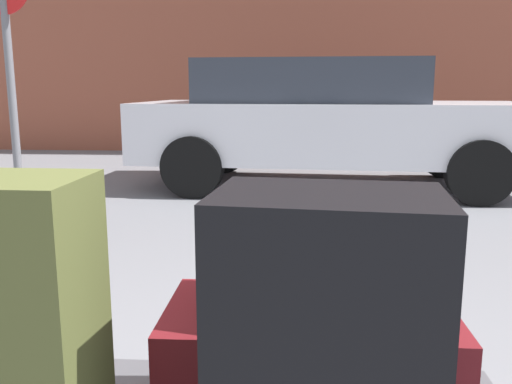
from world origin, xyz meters
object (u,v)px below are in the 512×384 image
at_px(suitcase_black_rear_left, 325,368).
at_px(duffel_bag_black_topmost_pile, 311,253).
at_px(parked_car, 327,120).
at_px(bollard_kerb_near, 438,143).
at_px(no_parking_sign, 9,57).
at_px(duffel_bag_maroon_front_right, 308,365).

xyz_separation_m(suitcase_black_rear_left, duffel_bag_black_topmost_pile, (-0.02, 0.32, 0.11)).
bearing_deg(suitcase_black_rear_left, parked_car, 92.70).
xyz_separation_m(suitcase_black_rear_left, bollard_kerb_near, (1.95, 6.75, -0.28)).
relative_size(duffel_bag_black_topmost_pile, bollard_kerb_near, 0.48).
relative_size(duffel_bag_black_topmost_pile, parked_car, 0.08).
bearing_deg(parked_car, suitcase_black_rear_left, -93.49).
height_order(parked_car, no_parking_sign, no_parking_sign).
relative_size(suitcase_black_rear_left, parked_car, 0.14).
xyz_separation_m(duffel_bag_black_topmost_pile, no_parking_sign, (-2.47, 3.44, 0.63)).
bearing_deg(bollard_kerb_near, no_parking_sign, -146.03).
height_order(suitcase_black_rear_left, duffel_bag_black_topmost_pile, suitcase_black_rear_left).
xyz_separation_m(duffel_bag_maroon_front_right, duffel_bag_black_topmost_pile, (0.00, -0.00, 0.28)).
bearing_deg(duffel_bag_black_topmost_pile, parked_car, 98.51).
height_order(duffel_bag_maroon_front_right, duffel_bag_black_topmost_pile, duffel_bag_black_topmost_pile).
bearing_deg(duffel_bag_maroon_front_right, suitcase_black_rear_left, -86.91).
bearing_deg(duffel_bag_black_topmost_pile, duffel_bag_maroon_front_right, 102.40).
distance_m(duffel_bag_black_topmost_pile, no_parking_sign, 4.28).
height_order(suitcase_black_rear_left, parked_car, parked_car).
bearing_deg(bollard_kerb_near, duffel_bag_maroon_front_right, -107.01).
relative_size(duffel_bag_maroon_front_right, parked_car, 0.15).
height_order(duffel_bag_maroon_front_right, bollard_kerb_near, bollard_kerb_near).
height_order(duffel_bag_maroon_front_right, parked_car, parked_car).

